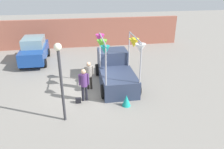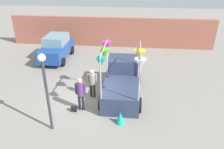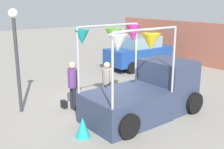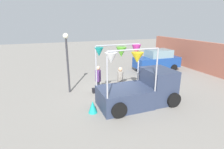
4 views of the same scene
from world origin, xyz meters
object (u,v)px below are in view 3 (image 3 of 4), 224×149
at_px(vendor_truck, 148,90).
at_px(handbag, 64,104).
at_px(person_vendor, 107,79).
at_px(folded_kite_bundle_teal, 83,127).
at_px(person_customer, 73,81).
at_px(parked_car, 139,52).
at_px(street_lamp, 16,46).

xyz_separation_m(vendor_truck, handbag, (-2.29, -2.04, -0.74)).
height_order(person_vendor, folded_kite_bundle_teal, person_vendor).
bearing_deg(person_customer, parked_car, 117.93).
relative_size(vendor_truck, street_lamp, 1.13).
bearing_deg(person_customer, handbag, -150.26).
xyz_separation_m(vendor_truck, street_lamp, (-2.93, -3.42, 1.50)).
bearing_deg(parked_car, folded_kite_bundle_teal, -53.31).
bearing_deg(parked_car, handbag, -65.21).
bearing_deg(street_lamp, person_vendor, 64.99).
bearing_deg(person_customer, vendor_truck, 43.49).
height_order(vendor_truck, street_lamp, street_lamp).
bearing_deg(vendor_truck, person_customer, -136.51).
bearing_deg(folded_kite_bundle_teal, street_lamp, -166.86).
bearing_deg(person_vendor, vendor_truck, 19.61).
distance_m(vendor_truck, person_vendor, 1.70).
xyz_separation_m(person_customer, person_vendor, (0.35, 1.27, -0.08)).
distance_m(vendor_truck, folded_kite_bundle_teal, 2.78).
bearing_deg(handbag, parked_car, 114.79).
relative_size(person_customer, folded_kite_bundle_teal, 2.96).
bearing_deg(person_customer, street_lamp, -121.94).
xyz_separation_m(vendor_truck, person_customer, (-1.94, -1.84, 0.20)).
bearing_deg(parked_car, street_lamp, -73.12).
bearing_deg(vendor_truck, person_vendor, -160.39).
bearing_deg(folded_kite_bundle_teal, handbag, 164.23).
bearing_deg(person_customer, person_vendor, 74.79).
distance_m(parked_car, folded_kite_bundle_teal, 9.17).
relative_size(person_vendor, handbag, 5.95).
relative_size(parked_car, person_vendor, 2.40).
distance_m(vendor_truck, person_customer, 2.68).
bearing_deg(vendor_truck, street_lamp, -130.54).
height_order(parked_car, folded_kite_bundle_teal, parked_car).
distance_m(person_vendor, street_lamp, 3.44).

